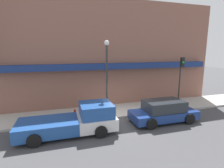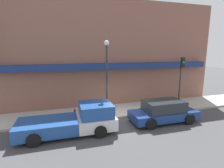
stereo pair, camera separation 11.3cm
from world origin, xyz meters
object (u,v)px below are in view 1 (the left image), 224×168
at_px(parked_car, 163,111).
at_px(street_lamp, 107,70).
at_px(pickup_truck, 75,121).
at_px(traffic_light, 181,74).
at_px(fire_hydrant, 75,114).

xyz_separation_m(parked_car, street_lamp, (-3.58, 1.75, 2.81)).
relative_size(pickup_truck, traffic_light, 1.34).
distance_m(pickup_truck, street_lamp, 4.09).
bearing_deg(parked_car, street_lamp, 155.99).
distance_m(fire_hydrant, street_lamp, 3.81).
xyz_separation_m(pickup_truck, street_lamp, (2.44, 1.75, 2.78)).
bearing_deg(fire_hydrant, traffic_light, 1.04).
distance_m(fire_hydrant, traffic_light, 9.00).
bearing_deg(traffic_light, fire_hydrant, -178.96).
height_order(pickup_truck, fire_hydrant, pickup_truck).
xyz_separation_m(pickup_truck, fire_hydrant, (0.14, 1.82, -0.26)).
height_order(parked_car, fire_hydrant, parked_car).
xyz_separation_m(parked_car, traffic_light, (2.77, 1.98, 2.27)).
xyz_separation_m(street_lamp, traffic_light, (6.35, 0.23, -0.54)).
distance_m(parked_car, traffic_light, 4.09).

